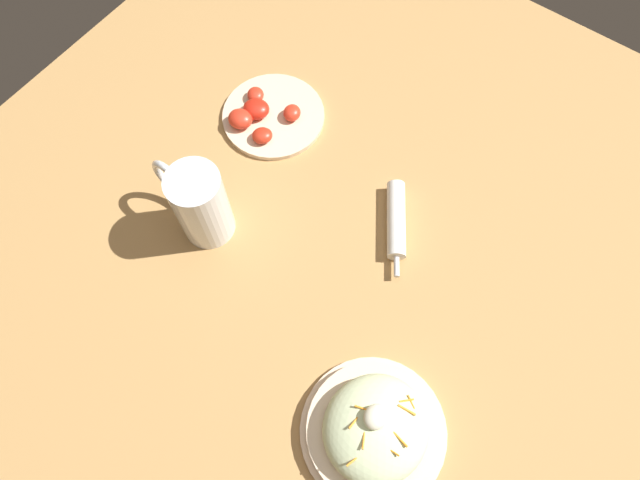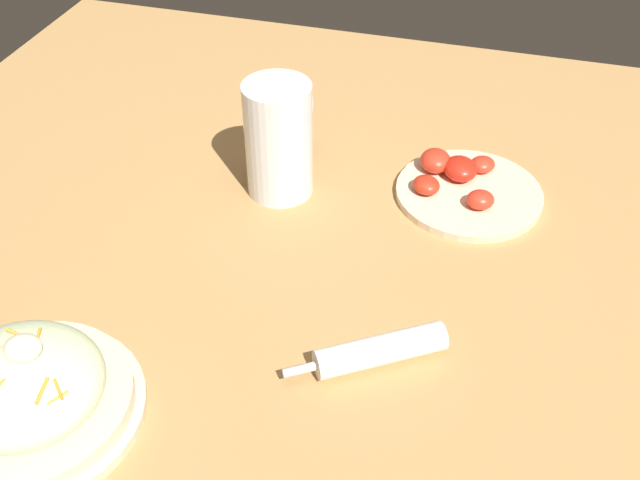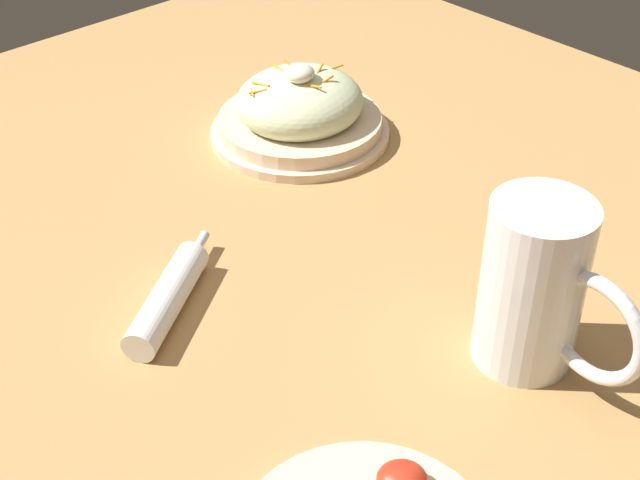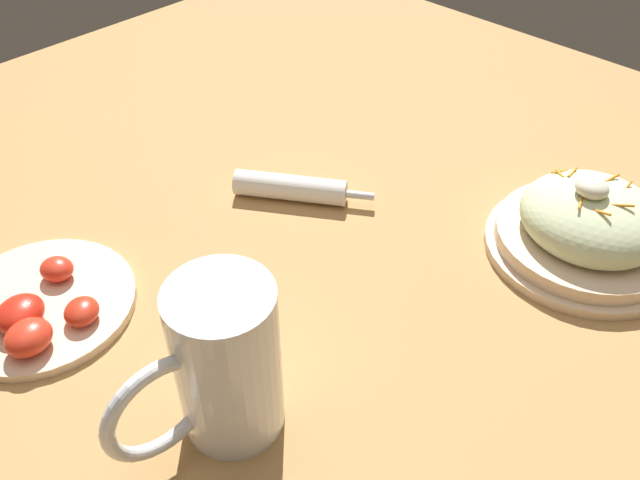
% 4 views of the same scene
% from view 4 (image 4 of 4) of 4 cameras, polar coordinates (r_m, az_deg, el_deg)
% --- Properties ---
extents(ground_plane, '(1.43, 1.43, 0.00)m').
position_cam_4_polar(ground_plane, '(0.78, -1.61, -0.87)').
color(ground_plane, '#B2844C').
extents(salad_plate, '(0.22, 0.22, 0.10)m').
position_cam_4_polar(salad_plate, '(0.82, 22.02, 1.01)').
color(salad_plate, beige).
rests_on(salad_plate, ground_plane).
extents(beer_mug, '(0.09, 0.16, 0.16)m').
position_cam_4_polar(beer_mug, '(0.58, -8.19, -11.10)').
color(beer_mug, white).
rests_on(beer_mug, ground_plane).
extents(napkin_roll, '(0.16, 0.12, 0.03)m').
position_cam_4_polar(napkin_roll, '(0.85, -2.45, 4.50)').
color(napkin_roll, white).
rests_on(napkin_roll, ground_plane).
extents(tomato_plate, '(0.20, 0.20, 0.04)m').
position_cam_4_polar(tomato_plate, '(0.76, -23.03, -5.31)').
color(tomato_plate, beige).
rests_on(tomato_plate, ground_plane).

